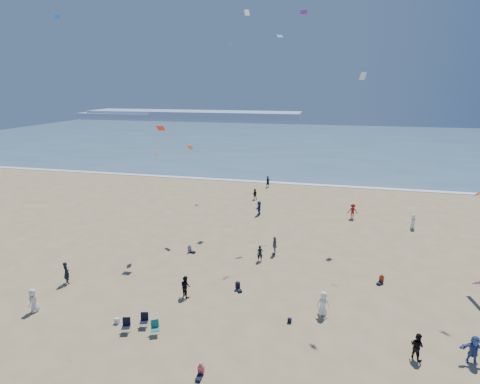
# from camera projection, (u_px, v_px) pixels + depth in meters

# --- Properties ---
(ground) EXTENTS (220.00, 220.00, 0.00)m
(ground) POSITION_uv_depth(u_px,v_px,m) (174.00, 378.00, 21.06)
(ground) COLOR tan
(ground) RESTS_ON ground
(ocean) EXTENTS (220.00, 100.00, 0.06)m
(ocean) POSITION_uv_depth(u_px,v_px,m) (299.00, 141.00, 110.08)
(ocean) COLOR #476B84
(ocean) RESTS_ON ground
(surf_line) EXTENTS (220.00, 1.20, 0.08)m
(surf_line) POSITION_uv_depth(u_px,v_px,m) (277.00, 183.00, 63.22)
(surf_line) COLOR white
(surf_line) RESTS_ON ground
(headland_far) EXTENTS (110.00, 20.00, 3.20)m
(headland_far) POSITION_uv_depth(u_px,v_px,m) (193.00, 114.00, 192.85)
(headland_far) COLOR #7A8EA8
(headland_far) RESTS_ON ground
(headland_near) EXTENTS (40.00, 14.00, 2.00)m
(headland_near) POSITION_uv_depth(u_px,v_px,m) (118.00, 115.00, 196.93)
(headland_near) COLOR #7A8EA8
(headland_near) RESTS_ON ground
(standing_flyers) EXTENTS (31.40, 38.88, 1.91)m
(standing_flyers) POSITION_uv_depth(u_px,v_px,m) (289.00, 245.00, 36.59)
(standing_flyers) COLOR white
(standing_flyers) RESTS_ON ground
(seated_group) EXTENTS (18.63, 23.93, 0.84)m
(seated_group) POSITION_uv_depth(u_px,v_px,m) (240.00, 311.00, 26.67)
(seated_group) COLOR white
(seated_group) RESTS_ON ground
(chair_cluster) EXTENTS (2.77, 1.53, 1.00)m
(chair_cluster) POSITION_uv_depth(u_px,v_px,m) (142.00, 325.00, 24.91)
(chair_cluster) COLOR black
(chair_cluster) RESTS_ON ground
(white_tote) EXTENTS (0.35, 0.20, 0.40)m
(white_tote) POSITION_uv_depth(u_px,v_px,m) (117.00, 321.00, 25.88)
(white_tote) COLOR silver
(white_tote) RESTS_ON ground
(black_backpack) EXTENTS (0.30, 0.22, 0.38)m
(black_backpack) POSITION_uv_depth(u_px,v_px,m) (155.00, 325.00, 25.47)
(black_backpack) COLOR black
(black_backpack) RESTS_ON ground
(navy_bag) EXTENTS (0.28, 0.18, 0.34)m
(navy_bag) POSITION_uv_depth(u_px,v_px,m) (290.00, 320.00, 25.97)
(navy_bag) COLOR black
(navy_bag) RESTS_ON ground
(kites_aloft) EXTENTS (42.24, 44.03, 25.81)m
(kites_aloft) POSITION_uv_depth(u_px,v_px,m) (380.00, 116.00, 26.79)
(kites_aloft) COLOR blue
(kites_aloft) RESTS_ON ground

